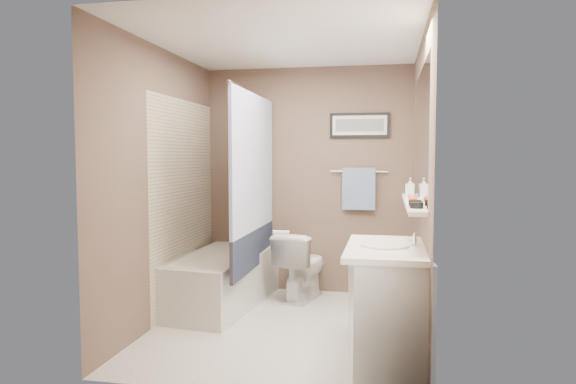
% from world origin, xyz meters
% --- Properties ---
extents(ground, '(2.50, 2.50, 0.00)m').
position_xyz_m(ground, '(0.00, 0.00, 0.00)').
color(ground, silver).
rests_on(ground, ground).
extents(ceiling, '(2.20, 2.50, 0.04)m').
position_xyz_m(ceiling, '(0.00, 0.00, 2.38)').
color(ceiling, white).
rests_on(ceiling, wall_back).
extents(wall_back, '(2.20, 0.04, 2.40)m').
position_xyz_m(wall_back, '(0.00, 1.23, 1.20)').
color(wall_back, brown).
rests_on(wall_back, ground).
extents(wall_front, '(2.20, 0.04, 2.40)m').
position_xyz_m(wall_front, '(0.00, -1.23, 1.20)').
color(wall_front, brown).
rests_on(wall_front, ground).
extents(wall_left, '(0.04, 2.50, 2.40)m').
position_xyz_m(wall_left, '(-1.08, 0.00, 1.20)').
color(wall_left, brown).
rests_on(wall_left, ground).
extents(wall_right, '(0.04, 2.50, 2.40)m').
position_xyz_m(wall_right, '(1.08, 0.00, 1.20)').
color(wall_right, brown).
rests_on(wall_right, ground).
extents(tile_surround, '(0.02, 1.55, 2.00)m').
position_xyz_m(tile_surround, '(-1.09, 0.50, 1.00)').
color(tile_surround, beige).
rests_on(tile_surround, wall_left).
extents(curtain_rod, '(0.02, 1.55, 0.02)m').
position_xyz_m(curtain_rod, '(-0.40, 0.50, 2.05)').
color(curtain_rod, silver).
rests_on(curtain_rod, wall_left).
extents(curtain_upper, '(0.03, 1.45, 1.28)m').
position_xyz_m(curtain_upper, '(-0.40, 0.50, 1.40)').
color(curtain_upper, white).
rests_on(curtain_upper, curtain_rod).
extents(curtain_lower, '(0.03, 1.45, 0.36)m').
position_xyz_m(curtain_lower, '(-0.40, 0.50, 0.58)').
color(curtain_lower, '#222940').
rests_on(curtain_lower, curtain_rod).
extents(mirror, '(0.02, 1.60, 1.00)m').
position_xyz_m(mirror, '(1.09, -0.15, 1.62)').
color(mirror, silver).
rests_on(mirror, wall_right).
extents(shelf, '(0.12, 1.60, 0.03)m').
position_xyz_m(shelf, '(1.04, -0.15, 1.10)').
color(shelf, silver).
rests_on(shelf, wall_right).
extents(towel_bar, '(0.60, 0.02, 0.02)m').
position_xyz_m(towel_bar, '(0.55, 1.22, 1.30)').
color(towel_bar, silver).
rests_on(towel_bar, wall_back).
extents(towel, '(0.34, 0.05, 0.44)m').
position_xyz_m(towel, '(0.55, 1.20, 1.12)').
color(towel, '#9ABAE0').
rests_on(towel, towel_bar).
extents(art_frame, '(0.62, 0.02, 0.26)m').
position_xyz_m(art_frame, '(0.55, 1.23, 1.78)').
color(art_frame, black).
rests_on(art_frame, wall_back).
extents(art_mat, '(0.56, 0.00, 0.20)m').
position_xyz_m(art_mat, '(0.55, 1.22, 1.78)').
color(art_mat, white).
rests_on(art_mat, art_frame).
extents(art_image, '(0.50, 0.00, 0.13)m').
position_xyz_m(art_image, '(0.55, 1.22, 1.78)').
color(art_image, '#595959').
rests_on(art_image, art_mat).
extents(door, '(0.80, 0.02, 2.00)m').
position_xyz_m(door, '(0.55, -1.24, 1.00)').
color(door, silver).
rests_on(door, wall_front).
extents(door_handle, '(0.10, 0.02, 0.02)m').
position_xyz_m(door_handle, '(0.22, -1.19, 1.00)').
color(door_handle, silver).
rests_on(door_handle, door).
extents(bathtub, '(0.86, 1.57, 0.50)m').
position_xyz_m(bathtub, '(-0.75, 0.54, 0.25)').
color(bathtub, silver).
rests_on(bathtub, ground).
extents(tub_rim, '(0.56, 1.36, 0.02)m').
position_xyz_m(tub_rim, '(-0.75, 0.54, 0.50)').
color(tub_rim, white).
rests_on(tub_rim, bathtub).
extents(toilet, '(0.55, 0.76, 0.70)m').
position_xyz_m(toilet, '(-0.00, 0.91, 0.35)').
color(toilet, white).
rests_on(toilet, ground).
extents(vanity, '(0.59, 0.95, 0.80)m').
position_xyz_m(vanity, '(0.85, -0.62, 0.40)').
color(vanity, silver).
rests_on(vanity, ground).
extents(countertop, '(0.54, 0.96, 0.04)m').
position_xyz_m(countertop, '(0.84, -0.62, 0.82)').
color(countertop, white).
rests_on(countertop, vanity).
extents(sink_basin, '(0.34, 0.34, 0.01)m').
position_xyz_m(sink_basin, '(0.83, -0.62, 0.85)').
color(sink_basin, silver).
rests_on(sink_basin, countertop).
extents(faucet_spout, '(0.02, 0.02, 0.10)m').
position_xyz_m(faucet_spout, '(1.03, -0.62, 0.89)').
color(faucet_spout, white).
rests_on(faucet_spout, countertop).
extents(faucet_knob, '(0.05, 0.05, 0.05)m').
position_xyz_m(faucet_knob, '(1.03, -0.52, 0.87)').
color(faucet_knob, silver).
rests_on(faucet_knob, countertop).
extents(candle_bowl_near, '(0.09, 0.09, 0.04)m').
position_xyz_m(candle_bowl_near, '(1.04, -0.71, 1.14)').
color(candle_bowl_near, black).
rests_on(candle_bowl_near, shelf).
extents(candle_bowl_far, '(0.09, 0.09, 0.04)m').
position_xyz_m(candle_bowl_far, '(1.04, -0.53, 1.14)').
color(candle_bowl_far, black).
rests_on(candle_bowl_far, shelf).
extents(hair_brush_front, '(0.05, 0.22, 0.04)m').
position_xyz_m(hair_brush_front, '(1.04, -0.26, 1.14)').
color(hair_brush_front, '#C64E1C').
rests_on(hair_brush_front, shelf).
extents(hair_brush_back, '(0.06, 0.22, 0.04)m').
position_xyz_m(hair_brush_back, '(1.04, -0.09, 1.14)').
color(hair_brush_back, '#E75220').
rests_on(hair_brush_back, shelf).
extents(pink_comb, '(0.04, 0.16, 0.01)m').
position_xyz_m(pink_comb, '(1.04, 0.04, 1.12)').
color(pink_comb, '#FF9BCD').
rests_on(pink_comb, shelf).
extents(glass_jar, '(0.08, 0.08, 0.10)m').
position_xyz_m(glass_jar, '(1.04, 0.35, 1.17)').
color(glass_jar, silver).
rests_on(glass_jar, shelf).
extents(soap_bottle, '(0.08, 0.08, 0.16)m').
position_xyz_m(soap_bottle, '(1.04, 0.29, 1.20)').
color(soap_bottle, '#999999').
rests_on(soap_bottle, shelf).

